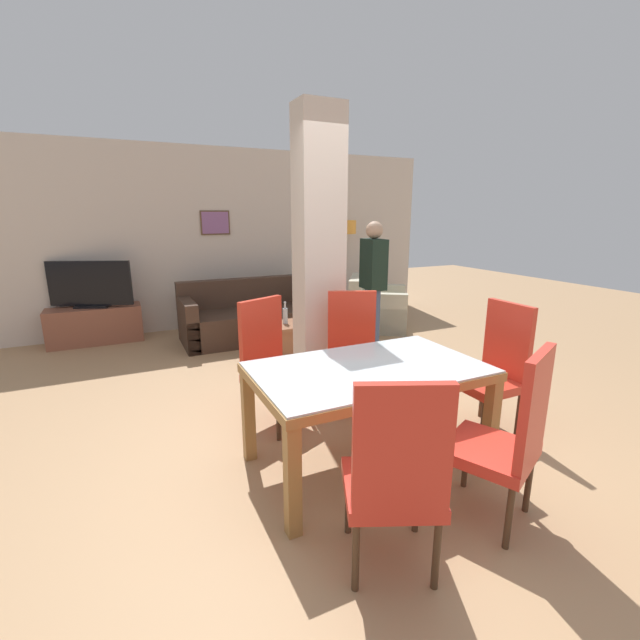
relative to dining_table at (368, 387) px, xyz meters
The scene contains 17 objects.
ground_plane 0.59m from the dining_table, ahead, with size 18.00×18.00×0.00m, color tan.
back_wall 4.46m from the dining_table, 90.00° to the left, with size 7.20×0.09×2.70m.
divider_pillar 1.61m from the dining_table, 78.38° to the left, with size 0.43×0.32×2.70m.
dining_table is the anchor object (origin of this frame).
dining_chair_head_right 1.20m from the dining_table, ahead, with size 0.46×0.46×1.06m.
dining_chair_far_left 0.99m from the dining_table, 113.12° to the left, with size 0.60×0.60×1.06m.
dining_chair_near_left 0.96m from the dining_table, 113.92° to the right, with size 0.61×0.61×1.06m.
dining_chair_near_right 0.93m from the dining_table, 65.10° to the right, with size 0.61×0.61×1.06m.
dining_chair_far_right 0.97m from the dining_table, 66.50° to the left, with size 0.61×0.61×1.06m.
sofa 3.46m from the dining_table, 86.39° to the left, with size 1.98×0.87×0.82m.
armchair 3.80m from the dining_table, 56.52° to the left, with size 1.23×1.25×0.79m.
coffee_table 2.47m from the dining_table, 84.26° to the left, with size 0.67×0.49×0.43m.
bottle 2.47m from the dining_table, 82.32° to the left, with size 0.06×0.06×0.27m.
tv_stand 4.51m from the dining_table, 113.82° to the left, with size 1.18×0.40×0.50m.
tv_screen 4.50m from the dining_table, 113.82° to the left, with size 1.02×0.44×0.63m.
floor_lamp 4.62m from the dining_table, 63.25° to the left, with size 0.34×0.34×1.63m.
standing_person 2.75m from the dining_table, 57.15° to the left, with size 0.26×0.40×1.65m.
Camera 1 is at (-1.47, -2.32, 1.75)m, focal length 24.00 mm.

